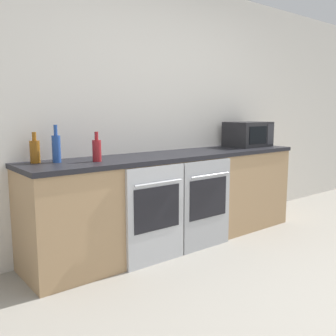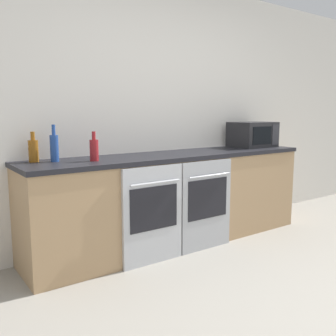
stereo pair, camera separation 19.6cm
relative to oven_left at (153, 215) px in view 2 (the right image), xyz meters
name	(u,v)px [view 2 (the right image)]	position (x,y,z in m)	size (l,w,h in m)	color
wall_back	(156,111)	(0.46, 0.64, 0.87)	(10.00, 0.06, 2.60)	silver
counter_back	(174,199)	(0.46, 0.31, 0.02)	(2.95, 0.62, 0.89)	tan
oven_left	(153,215)	(0.00, 0.00, 0.00)	(0.58, 0.06, 0.85)	#B7BABF
oven_right	(207,205)	(0.60, 0.00, 0.00)	(0.58, 0.06, 0.85)	#A8AAAF
microwave	(253,135)	(1.59, 0.35, 0.60)	(0.49, 0.37, 0.28)	#232326
bottle_amber	(33,150)	(-0.83, 0.49, 0.56)	(0.08, 0.08, 0.24)	#8C5114
bottle_red	(94,149)	(-0.40, 0.26, 0.56)	(0.07, 0.07, 0.24)	maroon
bottle_blue	(54,147)	(-0.68, 0.41, 0.58)	(0.07, 0.07, 0.30)	#234793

